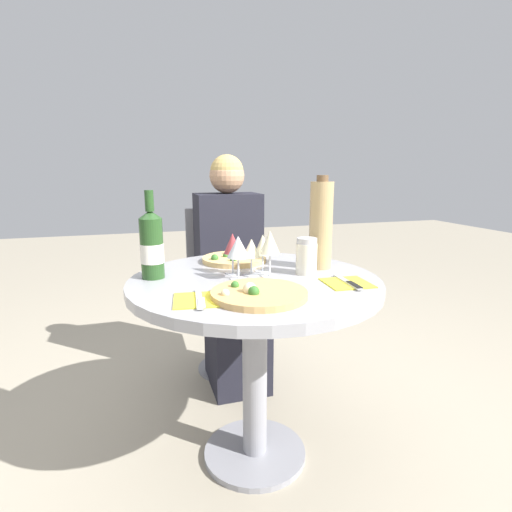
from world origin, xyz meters
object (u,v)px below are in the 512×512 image
object	(u,v)px
dining_table	(255,315)
pizza_large	(258,293)
chair_behind_diner	(226,290)
seated_diner	(232,282)
tall_carafe	(321,225)
wine_bottle	(152,245)

from	to	relation	value
dining_table	pizza_large	size ratio (longest dim) A/B	3.02
chair_behind_diner	seated_diner	xyz separation A→B (m)	(-0.00, -0.15, 0.09)
seated_diner	tall_carafe	size ratio (longest dim) A/B	3.29
seated_diner	wine_bottle	world-z (taller)	seated_diner
pizza_large	tall_carafe	distance (m)	0.48
dining_table	chair_behind_diner	bearing A→B (deg)	85.02
wine_bottle	pizza_large	bearing A→B (deg)	-47.51
chair_behind_diner	seated_diner	world-z (taller)	seated_diner
pizza_large	tall_carafe	size ratio (longest dim) A/B	0.83
dining_table	tall_carafe	size ratio (longest dim) A/B	2.50
pizza_large	wine_bottle	bearing A→B (deg)	132.49
tall_carafe	seated_diner	bearing A→B (deg)	111.48
chair_behind_diner	wine_bottle	bearing A→B (deg)	58.31
dining_table	chair_behind_diner	world-z (taller)	chair_behind_diner
chair_behind_diner	pizza_large	bearing A→B (deg)	83.05
chair_behind_diner	tall_carafe	distance (m)	0.88
chair_behind_diner	wine_bottle	size ratio (longest dim) A/B	2.88
pizza_large	seated_diner	bearing A→B (deg)	81.86
seated_diner	wine_bottle	distance (m)	0.74
seated_diner	tall_carafe	world-z (taller)	seated_diner
wine_bottle	seated_diner	bearing A→B (deg)	51.71
chair_behind_diner	wine_bottle	xyz separation A→B (m)	(-0.42, -0.68, 0.41)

